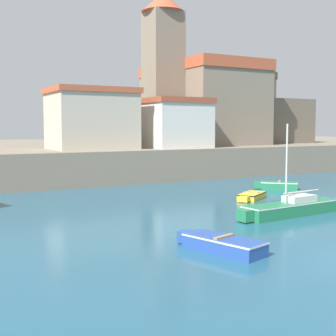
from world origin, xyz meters
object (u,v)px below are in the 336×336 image
(harbor_shed_near_wharf, at_px, (175,123))
(dinghy_blue_1, at_px, (221,243))
(sailboat_green_5, at_px, (291,207))
(dinghy_yellow_0, at_px, (251,196))
(harbor_shed_mid_row, at_px, (91,118))
(fortress, at_px, (252,117))
(dinghy_green_3, at_px, (278,185))
(church, at_px, (197,99))

(harbor_shed_near_wharf, bearing_deg, dinghy_blue_1, -115.91)
(sailboat_green_5, bearing_deg, dinghy_yellow_0, 72.53)
(harbor_shed_near_wharf, height_order, harbor_shed_mid_row, harbor_shed_mid_row)
(fortress, distance_m, harbor_shed_mid_row, 25.00)
(harbor_shed_mid_row, bearing_deg, dinghy_yellow_0, -70.73)
(dinghy_green_3, bearing_deg, sailboat_green_5, -128.40)
(dinghy_yellow_0, distance_m, fortress, 30.00)
(sailboat_green_5, distance_m, church, 30.72)
(dinghy_blue_1, bearing_deg, sailboat_green_5, 29.01)
(dinghy_green_3, distance_m, church, 21.04)
(dinghy_yellow_0, relative_size, dinghy_blue_1, 0.79)
(dinghy_yellow_0, bearing_deg, dinghy_blue_1, -133.86)
(dinghy_green_3, height_order, fortress, fortress)
(dinghy_blue_1, xyz_separation_m, sailboat_green_5, (7.70, 4.27, 0.13))
(dinghy_blue_1, distance_m, church, 37.84)
(dinghy_green_3, bearing_deg, dinghy_blue_1, -138.50)
(dinghy_yellow_0, bearing_deg, church, 66.63)
(harbor_shed_mid_row, bearing_deg, fortress, 16.25)
(dinghy_blue_1, distance_m, sailboat_green_5, 8.81)
(sailboat_green_5, height_order, harbor_shed_mid_row, harbor_shed_mid_row)
(sailboat_green_5, bearing_deg, fortress, 54.68)
(dinghy_blue_1, bearing_deg, harbor_shed_near_wharf, 64.09)
(sailboat_green_5, relative_size, fortress, 0.63)
(sailboat_green_5, distance_m, harbor_shed_near_wharf, 21.18)
(church, relative_size, fortress, 1.45)
(dinghy_blue_1, bearing_deg, dinghy_green_3, 41.50)
(harbor_shed_near_wharf, bearing_deg, harbor_shed_mid_row, 170.82)
(dinghy_green_3, xyz_separation_m, harbor_shed_mid_row, (-10.56, 12.98, 5.30))
(church, distance_m, harbor_shed_near_wharf, 10.58)
(church, bearing_deg, harbor_shed_mid_row, -158.13)
(dinghy_yellow_0, distance_m, sailboat_green_5, 5.84)
(dinghy_yellow_0, xyz_separation_m, dinghy_blue_1, (-9.46, -9.84, 0.08))
(sailboat_green_5, xyz_separation_m, harbor_shed_near_wharf, (4.18, 20.20, 4.81))
(fortress, distance_m, harbor_shed_near_wharf, 18.04)
(dinghy_blue_1, height_order, sailboat_green_5, sailboat_green_5)
(fortress, height_order, harbor_shed_mid_row, fortress)
(dinghy_blue_1, bearing_deg, harbor_shed_mid_row, 81.42)
(sailboat_green_5, xyz_separation_m, church, (11.24, 27.54, 7.68))
(fortress, bearing_deg, church, -173.93)
(church, relative_size, harbor_shed_near_wharf, 2.70)
(church, bearing_deg, sailboat_green_5, -112.21)
(dinghy_blue_1, relative_size, dinghy_green_3, 1.32)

